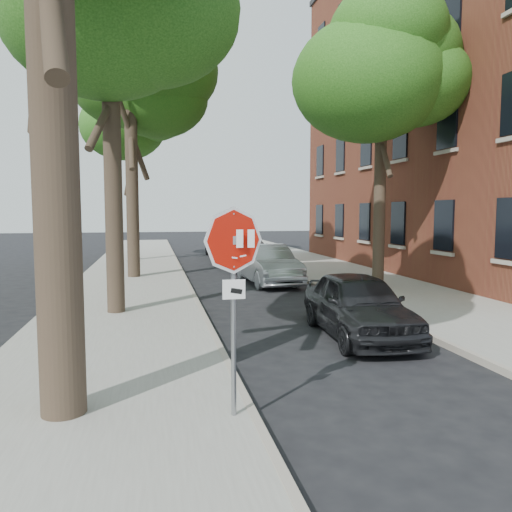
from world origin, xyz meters
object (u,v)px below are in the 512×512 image
at_px(tree_right, 380,76).
at_px(apartment_building, 508,99).
at_px(car_b, 267,264).
at_px(tree_mid_a, 108,8).
at_px(tree_mid_b, 129,71).
at_px(car_c, 242,251).
at_px(stop_sign, 234,271).
at_px(car_d, 228,246).
at_px(tree_far, 130,123).
at_px(car_a, 358,305).

bearing_deg(tree_right, apartment_building, 25.87).
xyz_separation_m(tree_right, car_b, (-3.52, 1.69, -6.49)).
height_order(apartment_building, tree_mid_a, apartment_building).
distance_m(apartment_building, tree_mid_b, 16.43).
bearing_deg(car_c, tree_mid_a, -123.16).
bearing_deg(stop_sign, tree_right, 56.62).
relative_size(tree_mid_b, car_d, 2.17).
xyz_separation_m(tree_far, car_b, (5.18, -9.31, -6.49)).
bearing_deg(stop_sign, tree_mid_a, 105.07).
bearing_deg(car_d, tree_right, -74.93).
bearing_deg(car_c, car_a, -95.47).
height_order(car_b, car_c, car_c).
height_order(apartment_building, car_a, apartment_building).
bearing_deg(car_a, tree_mid_b, 119.22).
xyz_separation_m(tree_far, car_d, (5.32, 1.41, -6.55)).
height_order(stop_sign, car_c, stop_sign).
xyz_separation_m(apartment_building, car_a, (-11.40, -10.20, -6.97)).
distance_m(stop_sign, tree_far, 21.88).
distance_m(apartment_building, car_d, 15.86).
bearing_deg(stop_sign, apartment_building, 43.65).
relative_size(apartment_building, stop_sign, 7.74).
bearing_deg(car_c, car_b, -96.23).
height_order(tree_mid_a, tree_mid_b, tree_mid_b).
height_order(apartment_building, car_d, apartment_building).
bearing_deg(tree_right, car_a, -118.18).
relative_size(tree_mid_b, tree_right, 1.11).
distance_m(tree_right, car_b, 7.58).
xyz_separation_m(tree_right, car_a, (-3.38, -6.31, -6.53)).
distance_m(apartment_building, tree_far, 18.18).
xyz_separation_m(apartment_building, tree_mid_b, (-16.42, 0.12, 0.34)).
xyz_separation_m(tree_mid_a, car_a, (5.22, -3.31, -6.92)).
bearing_deg(car_d, apartment_building, -36.94).
bearing_deg(apartment_building, car_b, -169.22).
distance_m(tree_mid_b, car_d, 12.23).
relative_size(tree_right, car_a, 2.31).
relative_size(tree_mid_a, car_c, 1.77).
xyz_separation_m(tree_mid_b, car_d, (5.02, 8.40, -7.33)).
bearing_deg(car_b, tree_mid_b, 150.36).
distance_m(tree_mid_a, car_a, 9.28).
relative_size(car_b, car_c, 0.79).
relative_size(tree_mid_a, tree_mid_b, 0.95).
bearing_deg(apartment_building, car_c, 165.14).
bearing_deg(car_b, tree_far, 114.88).
bearing_deg(tree_far, tree_mid_b, -87.56).
distance_m(stop_sign, tree_right, 13.23).
xyz_separation_m(tree_far, car_a, (5.32, -17.31, -6.53)).
distance_m(apartment_building, car_b, 13.65).
bearing_deg(tree_mid_b, car_c, 30.92).
bearing_deg(tree_far, apartment_building, -23.04).
bearing_deg(car_c, tree_far, 136.06).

